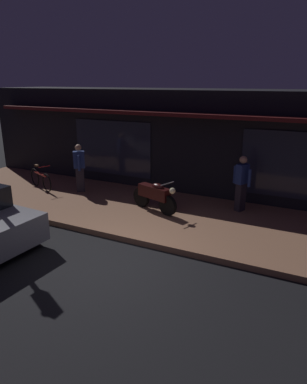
{
  "coord_description": "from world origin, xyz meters",
  "views": [
    {
      "loc": [
        3.94,
        -5.82,
        3.89
      ],
      "look_at": [
        -0.19,
        2.4,
        0.95
      ],
      "focal_mm": 32.7,
      "sensor_mm": 36.0,
      "label": 1
    }
  ],
  "objects_px": {
    "motorcycle": "(155,195)",
    "person_bystander": "(242,182)",
    "bicycle_parked": "(41,179)",
    "person_photographer": "(79,167)"
  },
  "relations": [
    {
      "from": "motorcycle",
      "to": "bicycle_parked",
      "type": "distance_m",
      "value": 4.68
    },
    {
      "from": "motorcycle",
      "to": "bicycle_parked",
      "type": "bearing_deg",
      "value": 177.91
    },
    {
      "from": "motorcycle",
      "to": "person_bystander",
      "type": "xyz_separation_m",
      "value": [
        2.27,
        1.17,
        0.38
      ]
    },
    {
      "from": "bicycle_parked",
      "to": "person_photographer",
      "type": "distance_m",
      "value": 1.61
    },
    {
      "from": "motorcycle",
      "to": "person_photographer",
      "type": "distance_m",
      "value": 3.28
    },
    {
      "from": "bicycle_parked",
      "to": "person_photographer",
      "type": "xyz_separation_m",
      "value": [
        1.47,
        0.4,
        0.52
      ]
    },
    {
      "from": "bicycle_parked",
      "to": "person_photographer",
      "type": "relative_size",
      "value": 0.93
    },
    {
      "from": "motorcycle",
      "to": "person_bystander",
      "type": "bearing_deg",
      "value": 27.38
    },
    {
      "from": "person_photographer",
      "to": "person_bystander",
      "type": "distance_m",
      "value": 5.51
    },
    {
      "from": "motorcycle",
      "to": "person_photographer",
      "type": "height_order",
      "value": "person_photographer"
    }
  ]
}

